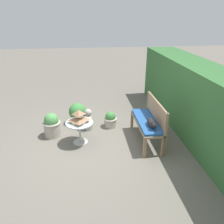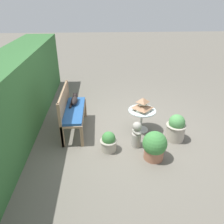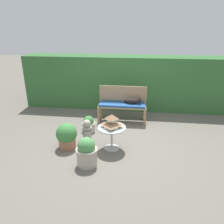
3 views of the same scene
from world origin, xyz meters
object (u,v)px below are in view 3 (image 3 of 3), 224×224
Objects in this scene: cat at (134,101)px; potted_plant_table_near at (87,152)px; patio_table at (112,132)px; potted_plant_bench_right at (89,124)px; potted_plant_bench_left at (67,136)px; garden_bust at (87,131)px; pagoda_birdhouse at (112,122)px; garden_bench at (122,106)px.

cat is 2.34m from potted_plant_table_near.
potted_plant_bench_right is (-0.69, 0.77, -0.21)m from patio_table.
potted_plant_table_near is at bearing -45.19° from potted_plant_bench_left.
garden_bust is at bearing 102.84° from potted_plant_table_near.
cat reaches higher than patio_table.
pagoda_birdhouse reaches higher than patio_table.
potted_plant_table_near reaches higher than patio_table.
potted_plant_bench_left is at bearing -124.64° from garden_bench.
potted_plant_table_near is at bearing -120.79° from patio_table.
potted_plant_bench_left is at bearing -175.91° from pagoda_birdhouse.
potted_plant_bench_right is (-0.10, 0.56, -0.09)m from garden_bust.
potted_plant_table_near reaches higher than garden_bench.
cat is 1.34× the size of pagoda_birdhouse.
garden_bench reaches higher than patio_table.
garden_bench is 1.47m from garden_bust.
garden_bust is 0.48m from potted_plant_bench_left.
potted_plant_table_near is at bearing -120.79° from pagoda_birdhouse.
cat is at bearing 48.69° from potted_plant_bench_left.
cat is (0.31, 0.02, 0.16)m from garden_bench.
garden_bench is at bearing -174.98° from cat.
garden_bust is at bearing -80.33° from potted_plant_bench_right.
potted_plant_bench_left reaches higher than potted_plant_bench_right.
potted_plant_bench_left is (-0.59, 0.59, -0.00)m from potted_plant_table_near.
garden_bench is 3.57× the size of pagoda_birdhouse.
potted_plant_bench_right is at bearing 76.15° from garden_bust.
cat is 2.13m from potted_plant_bench_left.
garden_bust is (-0.59, 0.21, -0.36)m from pagoda_birdhouse.
garden_bust is at bearing -118.20° from garden_bench.
cat is 0.87× the size of garden_bust.
garden_bust is 0.99× the size of potted_plant_bench_left.
pagoda_birdhouse is at bearing -42.67° from garden_bust.
pagoda_birdhouse is 0.85m from potted_plant_table_near.
patio_table is (-0.10, -1.49, -0.05)m from garden_bench.
pagoda_birdhouse is 0.89× the size of potted_plant_bench_right.
patio_table is 1.65× the size of pagoda_birdhouse.
garden_bench is 1.50m from patio_table.
cat is 0.87× the size of potted_plant_bench_left.
potted_plant_bench_left is at bearing -129.22° from cat.
pagoda_birdhouse is 0.63× the size of potted_plant_table_near.
garden_bench is 2.16× the size of patio_table.
potted_plant_table_near is at bearing -108.13° from cat.
garden_bench is 2.67× the size of cat.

